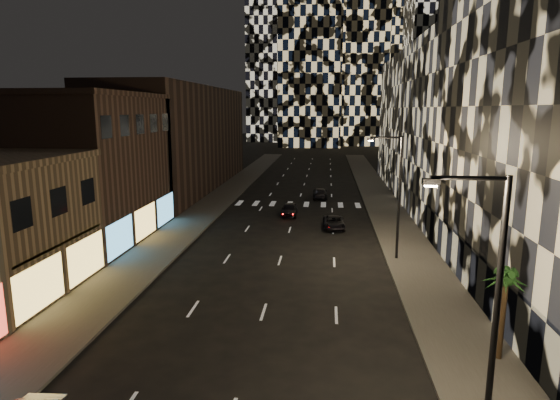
% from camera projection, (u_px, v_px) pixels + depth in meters
% --- Properties ---
extents(sidewalk_left, '(4.00, 120.00, 0.15)m').
position_uv_depth(sidewalk_left, '(215.00, 202.00, 56.13)').
color(sidewalk_left, '#47443F').
rests_on(sidewalk_left, ground).
extents(sidewalk_right, '(4.00, 120.00, 0.15)m').
position_uv_depth(sidewalk_right, '(384.00, 205.00, 54.15)').
color(sidewalk_right, '#47443F').
rests_on(sidewalk_right, ground).
extents(curb_left, '(0.20, 120.00, 0.15)m').
position_uv_depth(curb_left, '(232.00, 202.00, 55.92)').
color(curb_left, '#4C4C47').
rests_on(curb_left, ground).
extents(curb_right, '(0.20, 120.00, 0.15)m').
position_uv_depth(curb_right, '(366.00, 205.00, 54.36)').
color(curb_right, '#4C4C47').
rests_on(curb_right, ground).
extents(retail_brown, '(10.00, 15.00, 12.00)m').
position_uv_depth(retail_brown, '(86.00, 169.00, 39.58)').
color(retail_brown, '#453027').
rests_on(retail_brown, ground).
extents(retail_filler_left, '(10.00, 40.00, 14.00)m').
position_uv_depth(retail_filler_left, '(181.00, 138.00, 65.27)').
color(retail_filler_left, '#453027').
rests_on(retail_filler_left, ground).
extents(midrise_base, '(0.60, 25.00, 3.00)m').
position_uv_depth(midrise_base, '(471.00, 267.00, 28.75)').
color(midrise_base, '#383838').
rests_on(midrise_base, ground).
extents(midrise_filler_right, '(16.00, 40.00, 18.00)m').
position_uv_depth(midrise_filler_right, '(462.00, 126.00, 58.29)').
color(midrise_filler_right, '#232326').
rests_on(midrise_filler_right, ground).
extents(streetlight_near, '(2.55, 0.25, 9.00)m').
position_uv_depth(streetlight_near, '(489.00, 299.00, 14.24)').
color(streetlight_near, black).
rests_on(streetlight_near, sidewalk_right).
extents(streetlight_far, '(2.55, 0.25, 9.00)m').
position_uv_depth(streetlight_far, '(396.00, 189.00, 33.77)').
color(streetlight_far, black).
rests_on(streetlight_far, sidewalk_right).
extents(car_dark_midlane, '(1.62, 3.95, 1.34)m').
position_uv_depth(car_dark_midlane, '(289.00, 209.00, 49.04)').
color(car_dark_midlane, black).
rests_on(car_dark_midlane, ground).
extents(car_dark_oncoming, '(1.89, 4.41, 1.27)m').
position_uv_depth(car_dark_oncoming, '(320.00, 193.00, 58.73)').
color(car_dark_oncoming, black).
rests_on(car_dark_oncoming, ground).
extents(car_dark_rightlane, '(2.12, 4.24, 1.15)m').
position_uv_depth(car_dark_rightlane, '(334.00, 223.00, 43.74)').
color(car_dark_rightlane, black).
rests_on(car_dark_rightlane, ground).
extents(palm_tree, '(2.12, 2.13, 4.19)m').
position_uv_depth(palm_tree, '(505.00, 284.00, 20.14)').
color(palm_tree, '#47331E').
rests_on(palm_tree, sidewalk_right).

